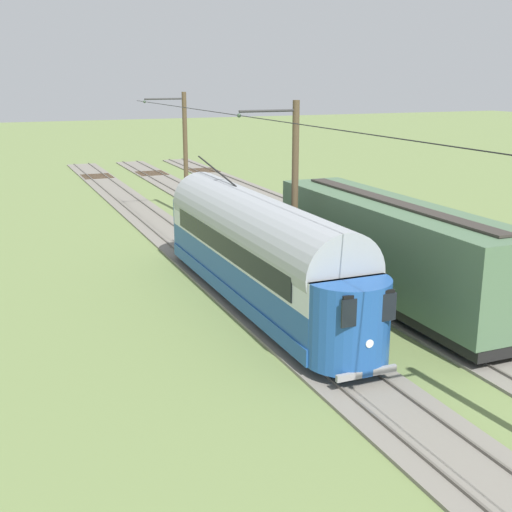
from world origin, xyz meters
TOP-DOWN VIEW (x-y plane):
  - ground_plane at (0.00, 0.00)m, footprint 220.00×220.00m
  - track_streetcar_siding at (-4.89, -0.31)m, footprint 2.80×80.00m
  - track_adjacent_siding at (0.00, -0.31)m, footprint 2.80×80.00m
  - track_third_siding at (4.89, -0.31)m, footprint 2.80×80.00m
  - vintage_streetcar at (4.89, 5.52)m, footprint 2.65×16.29m
  - boxcar_adjacent at (-0.00, 7.27)m, footprint 2.96×13.50m
  - catenary_pole_foreground at (2.51, -11.71)m, footprint 2.67×0.28m
  - catenary_pole_mid_near at (2.51, 3.80)m, footprint 2.67×0.28m
  - overhead_wire_run at (4.86, 10.86)m, footprint 2.47×50.55m

SIDE VIEW (x-z plane):
  - ground_plane at x=0.00m, z-range 0.00..0.00m
  - track_streetcar_siding at x=-4.89m, z-range -0.04..0.14m
  - track_adjacent_siding at x=0.00m, z-range -0.04..0.14m
  - track_third_siding at x=4.89m, z-range -0.04..0.14m
  - boxcar_adjacent at x=0.00m, z-range 0.24..4.09m
  - vintage_streetcar at x=4.89m, z-range -0.17..4.68m
  - catenary_pole_foreground at x=2.51m, z-range 0.16..7.84m
  - catenary_pole_mid_near at x=2.51m, z-range 0.16..7.84m
  - overhead_wire_run at x=4.86m, z-range 7.05..7.23m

